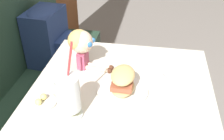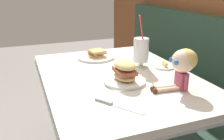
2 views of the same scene
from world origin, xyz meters
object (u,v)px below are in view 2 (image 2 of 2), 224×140
Objects in this scene: milkshake_glass at (141,52)px; butter_saucer at (164,66)px; toast_plate at (96,56)px; seated_doll at (183,63)px; sandwich_plate at (125,74)px; butter_knife at (111,103)px.

milkshake_glass is 0.17m from butter_saucer.
toast_plate is 0.47m from butter_saucer.
sandwich_plate is at bearing -127.64° from seated_doll.
toast_plate is 2.08× the size of butter_saucer.
seated_doll reaches higher than sandwich_plate.
sandwich_plate is 0.99× the size of seated_doll.
seated_doll is at bearing 52.36° from sandwich_plate.
toast_plate is 0.68m from butter_knife.
milkshake_glass is at bearing 134.20° from sandwich_plate.
seated_doll reaches higher than butter_knife.
butter_knife is at bearing -36.91° from sandwich_plate.
butter_saucer is at bearing 44.22° from toast_plate.
sandwich_plate reaches higher than butter_knife.
toast_plate is 1.23× the size of butter_knife.
toast_plate is at bearing -135.78° from butter_saucer.
milkshake_glass is at bearing 33.16° from toast_plate.
milkshake_glass reaches higher than seated_doll.
sandwich_plate reaches higher than butter_saucer.
sandwich_plate is 0.29m from seated_doll.
butter_saucer is (0.05, 0.14, -0.09)m from milkshake_glass.
toast_plate reaches higher than butter_knife.
milkshake_glass is 1.43× the size of sandwich_plate.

